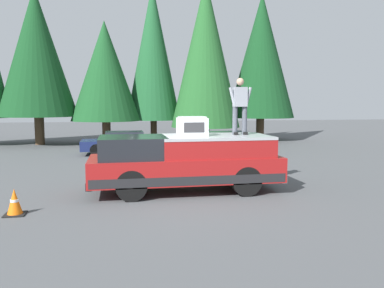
% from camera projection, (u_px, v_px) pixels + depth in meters
% --- Properties ---
extents(ground_plane, '(90.00, 90.00, 0.00)m').
position_uv_depth(ground_plane, '(172.00, 193.00, 11.14)').
color(ground_plane, '#4C4F51').
extents(pickup_truck, '(2.01, 5.54, 1.65)m').
position_uv_depth(pickup_truck, '(185.00, 162.00, 11.32)').
color(pickup_truck, maroon).
rests_on(pickup_truck, ground).
extents(compressor_unit, '(0.65, 0.84, 0.56)m').
position_uv_depth(compressor_unit, '(192.00, 126.00, 11.21)').
color(compressor_unit, silver).
rests_on(compressor_unit, pickup_truck).
extents(person_on_truck_bed, '(0.29, 0.72, 1.69)m').
position_uv_depth(person_on_truck_bed, '(240.00, 105.00, 11.56)').
color(person_on_truck_bed, '#4C515B').
rests_on(person_on_truck_bed, pickup_truck).
extents(parked_car_silver, '(1.64, 4.10, 1.16)m').
position_uv_depth(parked_car_silver, '(225.00, 143.00, 19.71)').
color(parked_car_silver, silver).
rests_on(parked_car_silver, ground).
extents(parked_car_navy, '(1.64, 4.10, 1.16)m').
position_uv_depth(parked_car_navy, '(123.00, 143.00, 19.75)').
color(parked_car_navy, navy).
rests_on(parked_car_navy, ground).
extents(traffic_cone, '(0.47, 0.47, 0.62)m').
position_uv_depth(traffic_cone, '(15.00, 203.00, 8.98)').
color(traffic_cone, black).
rests_on(traffic_cone, ground).
extents(conifer_far_left, '(4.64, 4.64, 10.11)m').
position_uv_depth(conifer_far_left, '(261.00, 56.00, 26.76)').
color(conifer_far_left, '#4C3826').
rests_on(conifer_far_left, ground).
extents(conifer_left, '(4.46, 4.46, 10.52)m').
position_uv_depth(conifer_left, '(206.00, 53.00, 24.73)').
color(conifer_left, '#4C3826').
rests_on(conifer_left, ground).
extents(conifer_center_left, '(3.63, 3.63, 10.52)m').
position_uv_depth(conifer_center_left, '(153.00, 52.00, 25.82)').
color(conifer_center_left, '#4C3826').
rests_on(conifer_center_left, ground).
extents(conifer_center_right, '(4.40, 4.40, 7.75)m').
position_uv_depth(conifer_center_right, '(105.00, 71.00, 24.38)').
color(conifer_center_right, '#4C3826').
rests_on(conifer_center_right, ground).
extents(conifer_right, '(4.79, 4.79, 9.66)m').
position_uv_depth(conifer_right, '(36.00, 52.00, 23.75)').
color(conifer_right, '#4C3826').
rests_on(conifer_right, ground).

